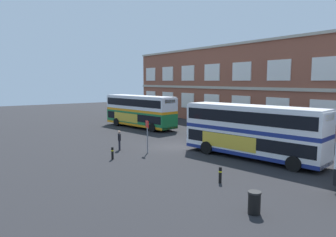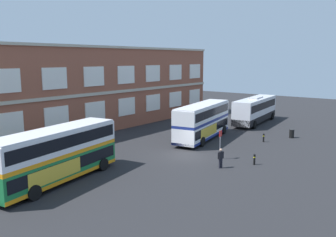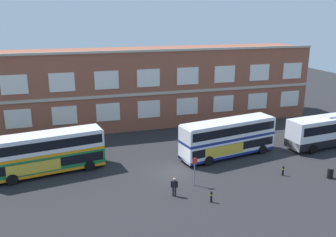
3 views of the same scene
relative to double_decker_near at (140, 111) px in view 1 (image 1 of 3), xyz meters
The scene contains 9 objects.
ground_plane 12.20m from the double_decker_near, ahead, with size 120.00×120.00×0.00m, color #232326.
brick_terminal_building 17.93m from the double_decker_near, 55.06° to the left, with size 54.08×8.19×10.76m.
double_decker_near is the anchor object (origin of this frame).
double_decker_middle 18.94m from the double_decker_near, ahead, with size 11.28×4.54×4.07m.
waiting_passenger 13.31m from the double_decker_near, 37.35° to the right, with size 0.62×0.38×1.70m.
bus_stand_flag 14.52m from the double_decker_near, 27.29° to the right, with size 0.44×0.10×2.70m.
station_litter_bin 27.40m from the double_decker_near, 18.99° to the right, with size 0.60×0.60×1.03m.
safety_bollard_west 23.06m from the double_decker_near, 18.03° to the right, with size 0.19×0.19×0.95m.
safety_bollard_east 16.57m from the double_decker_near, 36.97° to the right, with size 0.19×0.19×0.95m.
Camera 1 is at (22.84, -16.28, 5.92)m, focal length 33.63 mm.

